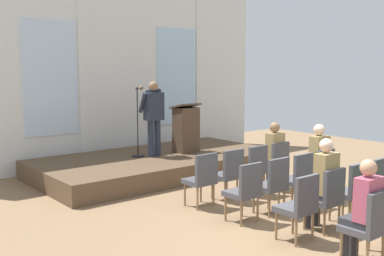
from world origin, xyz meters
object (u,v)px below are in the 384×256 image
at_px(mic_stand, 138,142).
at_px(chair_r1_c0, 245,189).
at_px(audience_r1_c3, 317,158).
at_px(chair_r0_c0, 202,177).
at_px(chair_r1_c1, 273,182).
at_px(speaker, 153,113).
at_px(chair_r2_c2, 352,189).
at_px(chair_r1_c3, 320,171).
at_px(audience_r2_c1, 323,180).
at_px(chair_r0_c1, 229,171).
at_px(chair_r0_c3, 276,162).
at_px(chair_r1_c2, 298,177).
at_px(chair_r2_c0, 300,204).
at_px(chair_r2_c3, 373,182).
at_px(audience_r3_c0, 364,206).
at_px(chair_r2_c1, 327,196).
at_px(audience_r0_c3, 273,152).
at_px(chair_r0_c2, 254,167).
at_px(lectern, 186,129).
at_px(chair_r3_c0, 369,223).

distance_m(mic_stand, chair_r1_c0, 3.88).
bearing_deg(audience_r1_c3, chair_r0_c0, 153.57).
bearing_deg(chair_r1_c0, chair_r1_c1, 0.00).
bearing_deg(audience_r1_c3, speaker, 107.41).
bearing_deg(chair_r2_c2, speaker, 95.87).
distance_m(chair_r1_c3, audience_r2_c1, 1.59).
relative_size(chair_r0_c1, chair_r0_c3, 1.00).
distance_m(chair_r1_c2, chair_r2_c2, 1.02).
distance_m(audience_r1_c3, chair_r2_c0, 2.20).
distance_m(chair_r2_c3, audience_r3_c0, 2.12).
height_order(chair_r0_c1, chair_r2_c1, same).
distance_m(audience_r0_c3, chair_r2_c1, 2.48).
distance_m(chair_r0_c0, chair_r1_c0, 1.02).
xyz_separation_m(chair_r1_c3, audience_r2_c1, (-1.26, -0.94, 0.22)).
bearing_deg(chair_r1_c1, chair_r1_c0, 180.00).
bearing_deg(chair_r0_c1, chair_r0_c3, 0.00).
bearing_deg(chair_r0_c1, audience_r1_c3, -36.71).
height_order(chair_r0_c2, chair_r1_c2, same).
relative_size(chair_r1_c3, audience_r2_c1, 0.69).
distance_m(chair_r0_c3, audience_r2_c1, 2.34).
distance_m(chair_r0_c3, chair_r1_c2, 1.20).
bearing_deg(audience_r0_c3, lectern, 94.70).
relative_size(chair_r0_c1, chair_r2_c0, 1.00).
distance_m(chair_r0_c3, audience_r1_c3, 0.97).
xyz_separation_m(chair_r0_c3, audience_r3_c0, (-1.89, -2.98, 0.19)).
xyz_separation_m(audience_r1_c3, chair_r3_c0, (-1.89, -2.12, -0.23)).
distance_m(chair_r0_c0, chair_r2_c1, 2.14).
height_order(mic_stand, audience_r3_c0, mic_stand).
distance_m(chair_r1_c3, chair_r2_c0, 2.15).
xyz_separation_m(audience_r0_c3, audience_r2_c1, (-1.26, -2.04, 0.02)).
xyz_separation_m(chair_r0_c2, chair_r2_c0, (-1.26, -2.04, 0.00)).
xyz_separation_m(mic_stand, audience_r0_c3, (1.38, -2.74, -0.01)).
relative_size(chair_r2_c0, chair_r2_c2, 1.00).
distance_m(chair_r2_c1, chair_r2_c2, 0.63).
relative_size(chair_r1_c2, audience_r1_c3, 0.68).
bearing_deg(chair_r2_c0, audience_r3_c0, -90.00).
xyz_separation_m(chair_r1_c3, audience_r3_c0, (-1.89, -1.96, 0.19)).
relative_size(chair_r0_c0, chair_r1_c3, 1.00).
xyz_separation_m(chair_r2_c2, chair_r3_c0, (-1.26, -1.02, 0.00)).
height_order(chair_r1_c1, audience_r2_c1, audience_r2_c1).
bearing_deg(chair_r2_c3, chair_r3_c0, -151.70).
bearing_deg(chair_r2_c1, audience_r1_c3, 41.01).
bearing_deg(lectern, chair_r0_c1, -112.40).
xyz_separation_m(chair_r0_c1, chair_r1_c0, (-0.63, -1.02, 0.00)).
height_order(chair_r0_c1, chair_r2_c0, same).
height_order(speaker, audience_r1_c3, speaker).
distance_m(chair_r0_c1, chair_r0_c2, 0.63).
distance_m(chair_r1_c0, chair_r1_c3, 1.89).
distance_m(chair_r1_c2, audience_r1_c3, 0.68).
bearing_deg(audience_r3_c0, speaker, 81.96).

